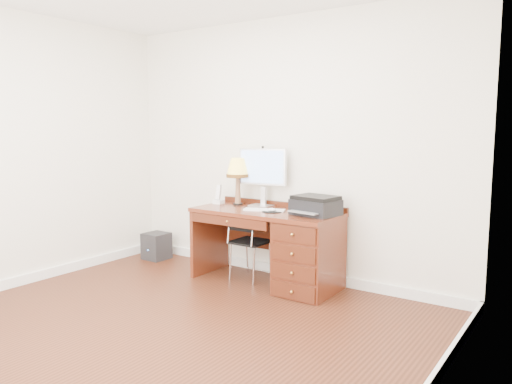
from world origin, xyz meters
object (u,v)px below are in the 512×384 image
Objects in this scene: leg_lamp at (238,171)px; monitor at (263,170)px; desk at (294,247)px; printer at (316,205)px; equipment_box at (156,246)px; phone at (219,198)px; chair at (247,237)px.

monitor is at bearing 15.98° from leg_lamp.
leg_lamp is (-0.27, -0.08, -0.01)m from monitor.
desk is 0.48m from printer.
monitor is 1.93× the size of equipment_box.
printer is 2.23× the size of phone.
equipment_box is at bearing -176.00° from leg_lamp.
phone is at bearing 167.78° from chair.
leg_lamp is at bearing 5.59° from equipment_box.
leg_lamp is (-0.98, 0.08, 0.28)m from printer.
chair is at bearing -16.38° from phone.
printer is 1.02m from leg_lamp.
printer is at bearing 1.64° from equipment_box.
equipment_box is (-2.14, -0.00, -0.68)m from printer.
equipment_box is (-1.16, -0.08, -0.96)m from leg_lamp.
leg_lamp is 0.72m from chair.
monitor reaches higher than equipment_box.
printer is 1.46× the size of equipment_box.
printer reaches higher than desk.
monitor reaches higher than desk.
phone is at bearing 3.45° from equipment_box.
leg_lamp reaches higher than chair.
printer is 2.25m from equipment_box.
equipment_box is at bearing 178.65° from monitor.
leg_lamp is at bearing 171.11° from desk.
equipment_box is at bearing 178.20° from phone.
desk is at bearing 4.13° from chair.
chair is at bearing -1.36° from equipment_box.
desk reaches higher than chair.
desk is 1.05m from leg_lamp.
monitor is at bearing 158.29° from desk.
printer is 1.20m from phone.
printer reaches higher than chair.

